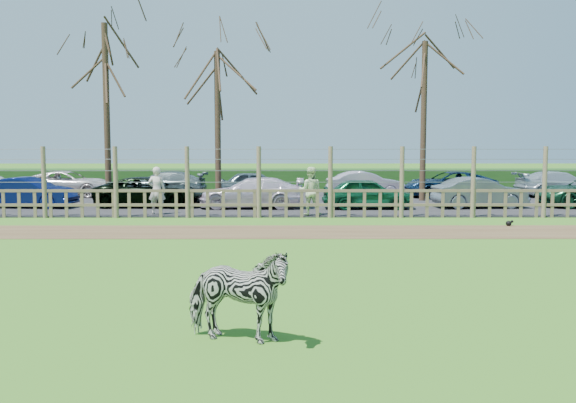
{
  "coord_description": "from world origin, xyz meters",
  "views": [
    {
      "loc": [
        0.95,
        -14.34,
        2.72
      ],
      "look_at": [
        1.0,
        2.5,
        1.1
      ],
      "focal_mm": 40.0,
      "sensor_mm": 36.0,
      "label": 1
    }
  ],
  "objects_px": {
    "tree_mid": "(217,90)",
    "car_13": "(560,184)",
    "visitor_a": "(157,191)",
    "car_1": "(29,192)",
    "car_12": "(449,184)",
    "car_4": "(367,193)",
    "car_11": "(366,184)",
    "car_2": "(149,192)",
    "tree_right": "(424,82)",
    "car_5": "(480,193)",
    "car_3": "(252,193)",
    "visitor_b": "(310,191)",
    "crow": "(509,223)",
    "car_10": "(256,184)",
    "zebra": "(237,295)",
    "car_9": "(163,184)",
    "tree_left": "(106,69)",
    "car_8": "(67,184)"
  },
  "relations": [
    {
      "from": "tree_mid",
      "to": "car_13",
      "type": "xyz_separation_m",
      "value": [
        15.88,
        2.31,
        -4.23
      ]
    },
    {
      "from": "visitor_a",
      "to": "car_1",
      "type": "xyz_separation_m",
      "value": [
        -5.56,
        2.4,
        -0.26
      ]
    },
    {
      "from": "car_1",
      "to": "car_12",
      "type": "xyz_separation_m",
      "value": [
        17.92,
        4.65,
        0.0
      ]
    },
    {
      "from": "car_4",
      "to": "car_11",
      "type": "height_order",
      "value": "same"
    },
    {
      "from": "car_2",
      "to": "car_12",
      "type": "height_order",
      "value": "same"
    },
    {
      "from": "tree_right",
      "to": "car_5",
      "type": "height_order",
      "value": "tree_right"
    },
    {
      "from": "car_3",
      "to": "car_13",
      "type": "height_order",
      "value": "same"
    },
    {
      "from": "visitor_b",
      "to": "crow",
      "type": "relative_size",
      "value": 7.19
    },
    {
      "from": "tree_right",
      "to": "car_11",
      "type": "distance_m",
      "value": 5.47
    },
    {
      "from": "tree_right",
      "to": "car_10",
      "type": "bearing_deg",
      "value": 165.28
    },
    {
      "from": "car_4",
      "to": "visitor_b",
      "type": "bearing_deg",
      "value": 131.7
    },
    {
      "from": "visitor_b",
      "to": "car_1",
      "type": "xyz_separation_m",
      "value": [
        -11.09,
        2.63,
        -0.26
      ]
    },
    {
      "from": "visitor_b",
      "to": "car_4",
      "type": "distance_m",
      "value": 3.17
    },
    {
      "from": "crow",
      "to": "car_1",
      "type": "height_order",
      "value": "car_1"
    },
    {
      "from": "crow",
      "to": "car_13",
      "type": "distance_m",
      "value": 11.67
    },
    {
      "from": "zebra",
      "to": "car_3",
      "type": "distance_m",
      "value": 16.78
    },
    {
      "from": "tree_right",
      "to": "car_9",
      "type": "height_order",
      "value": "tree_right"
    },
    {
      "from": "tree_right",
      "to": "car_13",
      "type": "xyz_separation_m",
      "value": [
        6.88,
        1.81,
        -4.6
      ]
    },
    {
      "from": "visitor_b",
      "to": "car_1",
      "type": "height_order",
      "value": "visitor_b"
    },
    {
      "from": "car_10",
      "to": "car_12",
      "type": "distance_m",
      "value": 9.11
    },
    {
      "from": "car_13",
      "to": "car_12",
      "type": "bearing_deg",
      "value": 87.4
    },
    {
      "from": "car_11",
      "to": "car_12",
      "type": "bearing_deg",
      "value": -98.2
    },
    {
      "from": "car_1",
      "to": "tree_right",
      "type": "bearing_deg",
      "value": -73.12
    },
    {
      "from": "tree_left",
      "to": "crow",
      "type": "bearing_deg",
      "value": -24.98
    },
    {
      "from": "car_1",
      "to": "car_13",
      "type": "distance_m",
      "value": 23.63
    },
    {
      "from": "car_5",
      "to": "car_13",
      "type": "xyz_separation_m",
      "value": [
        5.25,
        4.88,
        0.0
      ]
    },
    {
      "from": "car_10",
      "to": "car_13",
      "type": "relative_size",
      "value": 0.85
    },
    {
      "from": "car_3",
      "to": "car_8",
      "type": "height_order",
      "value": "same"
    },
    {
      "from": "car_11",
      "to": "crow",
      "type": "bearing_deg",
      "value": -168.4
    },
    {
      "from": "car_4",
      "to": "car_10",
      "type": "relative_size",
      "value": 1.0
    },
    {
      "from": "tree_mid",
      "to": "car_5",
      "type": "bearing_deg",
      "value": -13.58
    },
    {
      "from": "crow",
      "to": "car_13",
      "type": "height_order",
      "value": "car_13"
    },
    {
      "from": "visitor_a",
      "to": "car_11",
      "type": "bearing_deg",
      "value": -139.49
    },
    {
      "from": "car_11",
      "to": "visitor_b",
      "type": "bearing_deg",
      "value": 152.21
    },
    {
      "from": "tree_left",
      "to": "visitor_a",
      "type": "height_order",
      "value": "tree_left"
    },
    {
      "from": "tree_left",
      "to": "car_13",
      "type": "relative_size",
      "value": 1.9
    },
    {
      "from": "car_1",
      "to": "car_3",
      "type": "height_order",
      "value": "same"
    },
    {
      "from": "car_9",
      "to": "car_13",
      "type": "height_order",
      "value": "same"
    },
    {
      "from": "tree_left",
      "to": "car_4",
      "type": "bearing_deg",
      "value": -10.03
    },
    {
      "from": "car_1",
      "to": "car_10",
      "type": "distance_m",
      "value": 10.06
    },
    {
      "from": "car_2",
      "to": "tree_right",
      "type": "bearing_deg",
      "value": -75.45
    },
    {
      "from": "tree_mid",
      "to": "tree_right",
      "type": "xyz_separation_m",
      "value": [
        9.0,
        0.5,
        0.37
      ]
    },
    {
      "from": "visitor_b",
      "to": "car_5",
      "type": "bearing_deg",
      "value": -153.06
    },
    {
      "from": "crow",
      "to": "car_1",
      "type": "xyz_separation_m",
      "value": [
        -17.29,
        5.36,
        0.54
      ]
    },
    {
      "from": "zebra",
      "to": "car_12",
      "type": "distance_m",
      "value": 23.22
    },
    {
      "from": "visitor_a",
      "to": "tree_left",
      "type": "bearing_deg",
      "value": -53.62
    },
    {
      "from": "car_12",
      "to": "visitor_a",
      "type": "bearing_deg",
      "value": -64.19
    },
    {
      "from": "visitor_b",
      "to": "car_2",
      "type": "relative_size",
      "value": 0.4
    },
    {
      "from": "car_4",
      "to": "car_5",
      "type": "xyz_separation_m",
      "value": [
        4.49,
        0.31,
        0.0
      ]
    },
    {
      "from": "car_8",
      "to": "car_9",
      "type": "bearing_deg",
      "value": -93.65
    }
  ]
}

